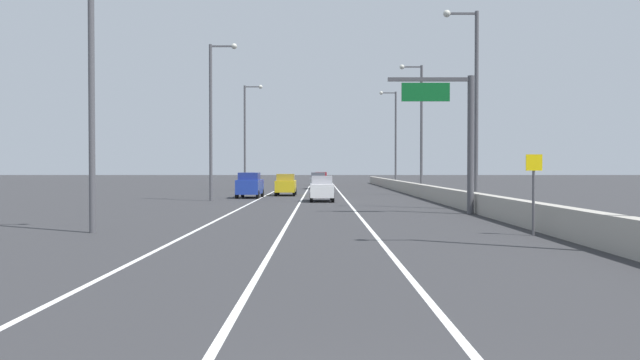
{
  "coord_description": "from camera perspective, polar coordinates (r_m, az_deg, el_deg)",
  "views": [
    {
      "loc": [
        -0.55,
        -4.94,
        2.49
      ],
      "look_at": [
        -0.62,
        47.51,
        1.49
      ],
      "focal_mm": 34.62,
      "sensor_mm": 36.0,
      "label": 1
    }
  ],
  "objects": [
    {
      "name": "car_yellow_3",
      "position": [
        56.41,
        -3.09,
        -0.44
      ],
      "size": [
        1.83,
        4.13,
        1.98
      ],
      "color": "gold",
      "rests_on": "ground_plane"
    },
    {
      "name": "lane_stripe_right",
      "position": [
        60.02,
        2.04,
        -1.28
      ],
      "size": [
        0.16,
        130.0,
        0.0
      ],
      "primitive_type": "cube",
      "color": "silver",
      "rests_on": "ground_plane"
    },
    {
      "name": "lamp_post_right_third",
      "position": [
        57.44,
        9.23,
        5.35
      ],
      "size": [
        2.14,
        0.44,
        11.99
      ],
      "color": "#4C4C51",
      "rests_on": "ground_plane"
    },
    {
      "name": "jersey_barrier_right",
      "position": [
        45.83,
        11.13,
        -1.35
      ],
      "size": [
        0.6,
        120.0,
        1.1
      ],
      "primitive_type": "cube",
      "color": "#9E998E",
      "rests_on": "ground_plane"
    },
    {
      "name": "lamp_post_left_mid",
      "position": [
        47.89,
        -9.72,
        6.2
      ],
      "size": [
        2.14,
        0.44,
        11.99
      ],
      "color": "#4C4C51",
      "rests_on": "ground_plane"
    },
    {
      "name": "lamp_post_left_near",
      "position": [
        25.54,
        -19.82,
        10.67
      ],
      "size": [
        2.14,
        0.44,
        11.99
      ],
      "color": "#4C4C51",
      "rests_on": "ground_plane"
    },
    {
      "name": "car_white_0",
      "position": [
        46.32,
        0.25,
        -0.81
      ],
      "size": [
        1.82,
        4.25,
        1.91
      ],
      "color": "white",
      "rests_on": "ground_plane"
    },
    {
      "name": "ground_plane",
      "position": [
        68.99,
        0.54,
        -0.98
      ],
      "size": [
        320.0,
        320.0,
        0.0
      ],
      "primitive_type": "plane",
      "color": "#2D2D30"
    },
    {
      "name": "car_gray_1",
      "position": [
        74.5,
        -0.07,
        -0.06
      ],
      "size": [
        2.02,
        4.4,
        1.99
      ],
      "color": "slate",
      "rests_on": "ground_plane"
    },
    {
      "name": "lamp_post_left_far",
      "position": [
        70.95,
        -6.7,
        4.54
      ],
      "size": [
        2.14,
        0.44,
        11.99
      ],
      "color": "#4C4C51",
      "rests_on": "ground_plane"
    },
    {
      "name": "lamp_post_right_fourth",
      "position": [
        76.66,
        6.93,
        4.28
      ],
      "size": [
        2.14,
        0.44,
        11.99
      ],
      "color": "#4C4C51",
      "rests_on": "ground_plane"
    },
    {
      "name": "car_blue_2",
      "position": [
        52.15,
        -6.42,
        -0.49
      ],
      "size": [
        2.03,
        4.06,
        2.13
      ],
      "color": "#1E389E",
      "rests_on": "ground_plane"
    },
    {
      "name": "car_red_4",
      "position": [
        89.97,
        0.17,
        0.12
      ],
      "size": [
        1.96,
        4.79,
        1.94
      ],
      "color": "red",
      "rests_on": "ground_plane"
    },
    {
      "name": "overhead_sign_gantry",
      "position": [
        34.3,
        12.65,
        4.81
      ],
      "size": [
        4.68,
        0.36,
        7.5
      ],
      "color": "#47474C",
      "rests_on": "ground_plane"
    },
    {
      "name": "lane_stripe_center",
      "position": [
        60.01,
        -1.3,
        -1.28
      ],
      "size": [
        0.16,
        130.0,
        0.0
      ],
      "primitive_type": "cube",
      "color": "silver",
      "rests_on": "ground_plane"
    },
    {
      "name": "lamp_post_right_second",
      "position": [
        38.48,
        14.02,
        7.44
      ],
      "size": [
        2.14,
        0.44,
        11.99
      ],
      "color": "#4C4C51",
      "rests_on": "ground_plane"
    },
    {
      "name": "lane_stripe_left",
      "position": [
        60.19,
        -4.64,
        -1.28
      ],
      "size": [
        0.16,
        130.0,
        0.0
      ],
      "primitive_type": "cube",
      "color": "silver",
      "rests_on": "ground_plane"
    },
    {
      "name": "speed_advisory_sign",
      "position": [
        24.02,
        19.23,
        -0.7
      ],
      "size": [
        0.6,
        0.11,
        3.0
      ],
      "color": "#4C4C51",
      "rests_on": "ground_plane"
    }
  ]
}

